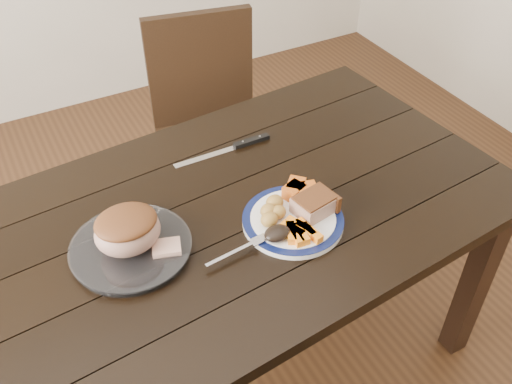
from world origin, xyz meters
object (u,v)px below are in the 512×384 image
serving_platter (131,249)px  roast_joint (128,232)px  chair_far (210,121)px  dining_table (228,235)px  dinner_plate (293,221)px  carving_knife (240,145)px  fork (241,249)px  pork_slice (314,205)px

serving_platter → roast_joint: roast_joint is taller
chair_far → roast_joint: size_ratio=5.68×
chair_far → serving_platter: size_ratio=3.12×
dining_table → roast_joint: (-0.28, -0.02, 0.16)m
dinner_plate → carving_knife: bearing=84.7°
chair_far → fork: (-0.32, -0.90, 0.25)m
pork_slice → chair_far: bearing=84.5°
chair_far → pork_slice: 0.91m
roast_joint → carving_knife: 0.52m
carving_knife → roast_joint: bearing=-148.8°
dining_table → dinner_plate: 0.21m
chair_far → pork_slice: (-0.08, -0.87, 0.27)m
pork_slice → fork: (-0.23, -0.03, -0.02)m
serving_platter → carving_knife: 0.52m
serving_platter → carving_knife: serving_platter is taller
fork → roast_joint: (-0.24, 0.14, 0.05)m
dinner_plate → fork: 0.18m
serving_platter → carving_knife: (0.45, 0.27, -0.00)m
serving_platter → fork: 0.28m
dining_table → chair_far: (0.28, 0.74, -0.13)m
pork_slice → fork: bearing=-172.5°
serving_platter → carving_knife: bearing=30.9°
dining_table → roast_joint: bearing=-175.8°
dinner_plate → pork_slice: 0.07m
fork → pork_slice: bearing=1.6°
carving_knife → serving_platter: bearing=-148.8°
serving_platter → dining_table: bearing=4.2°
dinner_plate → fork: size_ratio=1.51×
dinner_plate → serving_platter: serving_platter is taller
dining_table → fork: 0.20m
pork_slice → dinner_plate: bearing=175.2°
dining_table → dinner_plate: dinner_plate is taller
dining_table → pork_slice: size_ratio=16.34×
dining_table → dinner_plate: (0.13, -0.13, 0.10)m
carving_knife → pork_slice: bearing=-85.9°
serving_platter → chair_far: bearing=53.7°
pork_slice → carving_knife: 0.38m
dinner_plate → roast_joint: (-0.41, 0.11, 0.06)m
serving_platter → pork_slice: 0.49m
chair_far → pork_slice: bearing=95.4°
dining_table → carving_knife: bearing=55.6°
dinner_plate → fork: (-0.17, -0.04, 0.01)m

